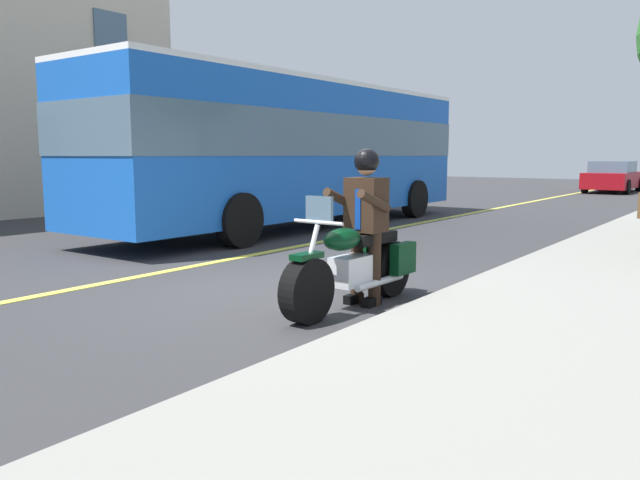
{
  "coord_description": "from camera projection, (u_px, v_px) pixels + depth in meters",
  "views": [
    {
      "loc": [
        5.69,
        4.95,
        1.66
      ],
      "look_at": [
        0.31,
        1.02,
        0.75
      ],
      "focal_mm": 34.76,
      "sensor_mm": 36.0,
      "label": 1
    }
  ],
  "objects": [
    {
      "name": "rider_main",
      "position": [
        365.0,
        212.0,
        6.85
      ],
      "size": [
        0.63,
        0.56,
        1.74
      ],
      "color": "black",
      "rests_on": "ground_plane"
    },
    {
      "name": "motorcycle_main",
      "position": [
        356.0,
        267.0,
        6.78
      ],
      "size": [
        2.21,
        0.62,
        1.26
      ],
      "color": "black",
      "rests_on": "ground_plane"
    },
    {
      "name": "bus_far",
      "position": [
        297.0,
        146.0,
        14.27
      ],
      "size": [
        11.05,
        2.7,
        3.3
      ],
      "color": "blue",
      "rests_on": "ground_plane"
    },
    {
      "name": "ground_plane",
      "position": [
        268.0,
        291.0,
        7.67
      ],
      "size": [
        80.0,
        80.0,
        0.0
      ],
      "primitive_type": "plane",
      "color": "#333335"
    },
    {
      "name": "lane_center_stripe",
      "position": [
        162.0,
        272.0,
        8.83
      ],
      "size": [
        60.0,
        0.16,
        0.01
      ],
      "primitive_type": "cube",
      "color": "#E5DB4C",
      "rests_on": "ground_plane"
    },
    {
      "name": "car_silver",
      "position": [
        613.0,
        177.0,
        28.0
      ],
      "size": [
        4.6,
        1.92,
        1.4
      ],
      "color": "maroon",
      "rests_on": "ground_plane"
    }
  ]
}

